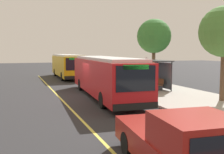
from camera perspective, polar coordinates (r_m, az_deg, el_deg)
ground_plane at (r=19.94m, az=-5.05°, el=-4.14°), size 120.00×120.00×0.00m
sidewalk_curb at (r=22.26m, az=10.03°, el=-2.98°), size 44.00×6.40×0.15m
lane_stripe_center at (r=19.48m, az=-11.32°, el=-4.45°), size 36.00×0.14×0.01m
transit_bus_main at (r=19.29m, az=-1.60°, el=0.40°), size 12.50×3.33×2.95m
transit_bus_second at (r=33.61m, az=-9.69°, el=2.57°), size 10.29×2.70×2.95m
pickup_truck at (r=7.42m, az=14.94°, el=-14.49°), size 5.56×2.49×1.85m
bus_shelter at (r=22.44m, az=9.78°, el=1.83°), size 2.90×1.60×2.48m
waiting_bench at (r=22.50m, az=9.74°, el=-1.45°), size 1.60×0.48×0.95m
route_sign_post at (r=18.44m, az=7.49°, el=1.17°), size 0.44×0.08×2.80m
street_tree_near_shelter at (r=27.63m, az=9.14°, el=8.74°), size 3.52×3.52×6.55m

